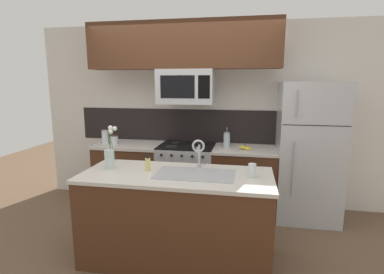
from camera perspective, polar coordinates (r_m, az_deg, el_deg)
ground_plane at (r=3.66m, az=-3.95°, el=-18.87°), size 10.00×10.00×0.00m
rear_partition at (r=4.42m, az=3.80°, el=4.11°), size 5.20×0.10×2.60m
splash_band at (r=4.43m, az=-0.18°, el=2.19°), size 3.43×0.01×0.48m
back_counter_left at (r=4.51m, az=-11.56°, el=-6.91°), size 0.95×0.65×0.91m
back_counter_right at (r=4.20m, az=9.86°, el=-8.19°), size 0.87×0.65×0.91m
stove_range at (r=4.27m, az=-0.99°, el=-7.61°), size 0.76×0.64×0.93m
microwave at (r=4.04m, az=-1.11°, el=9.57°), size 0.74×0.40×0.45m
upper_cabinet_band at (r=4.05m, az=-1.82°, el=17.03°), size 2.51×0.34×0.60m
refrigerator at (r=4.17m, az=21.25°, el=-2.60°), size 0.78×0.74×1.79m
storage_jar_tall at (r=4.50m, az=-16.19°, el=0.04°), size 0.10×0.10×0.19m
storage_jar_medium at (r=4.44m, az=-14.60°, el=-0.45°), size 0.11×0.11×0.13m
banana_bunch at (r=4.01m, az=10.11°, el=-2.02°), size 0.19×0.13×0.07m
french_press at (r=4.12m, az=6.63°, el=-0.49°), size 0.09×0.09×0.27m
island_counter at (r=3.11m, az=-2.93°, el=-14.95°), size 1.86×0.80×0.91m
kitchen_sink at (r=2.93m, az=0.56°, el=-8.44°), size 0.76×0.42×0.16m
sink_faucet at (r=3.05m, az=1.27°, el=-2.45°), size 0.14×0.14×0.31m
dish_soap_bottle at (r=3.04m, az=-8.41°, el=-5.16°), size 0.06×0.05×0.16m
drinking_glass at (r=2.87m, az=11.39°, el=-6.26°), size 0.07×0.07×0.13m
flower_vase at (r=3.19m, az=-15.39°, el=-3.61°), size 0.11×0.17×0.44m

